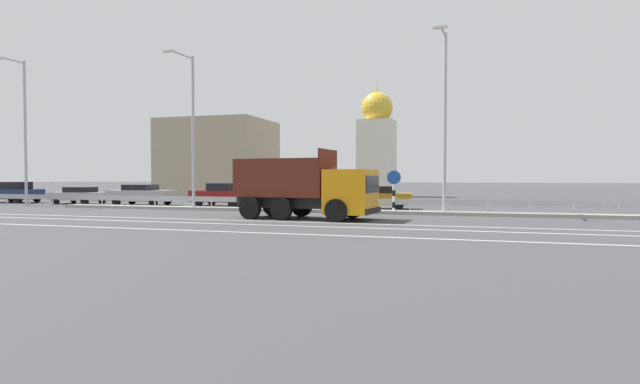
# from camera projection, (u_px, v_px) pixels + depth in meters

# --- Properties ---
(ground_plane) EXTENTS (320.00, 320.00, 0.00)m
(ground_plane) POSITION_uv_depth(u_px,v_px,m) (321.00, 216.00, 25.36)
(ground_plane) COLOR #424244
(lane_strip_0) EXTENTS (66.38, 0.16, 0.01)m
(lane_strip_0) POSITION_uv_depth(u_px,v_px,m) (292.00, 222.00, 22.25)
(lane_strip_0) COLOR silver
(lane_strip_0) RESTS_ON ground_plane
(lane_strip_1) EXTENTS (66.38, 0.16, 0.01)m
(lane_strip_1) POSITION_uv_depth(u_px,v_px,m) (278.00, 225.00, 20.64)
(lane_strip_1) COLOR silver
(lane_strip_1) RESTS_ON ground_plane
(lane_strip_2) EXTENTS (66.38, 0.16, 0.01)m
(lane_strip_2) POSITION_uv_depth(u_px,v_px,m) (250.00, 232.00, 17.99)
(lane_strip_2) COLOR silver
(lane_strip_2) RESTS_ON ground_plane
(median_island) EXTENTS (36.51, 1.10, 0.18)m
(median_island) POSITION_uv_depth(u_px,v_px,m) (335.00, 211.00, 28.09)
(median_island) COLOR gray
(median_island) RESTS_ON ground_plane
(median_guardrail) EXTENTS (66.38, 0.09, 0.78)m
(median_guardrail) POSITION_uv_depth(u_px,v_px,m) (339.00, 202.00, 28.85)
(median_guardrail) COLOR #9EA0A5
(median_guardrail) RESTS_ON ground_plane
(dump_truck) EXTENTS (6.96, 3.14, 3.31)m
(dump_truck) POSITION_uv_depth(u_px,v_px,m) (321.00, 193.00, 23.62)
(dump_truck) COLOR orange
(dump_truck) RESTS_ON ground_plane
(median_road_sign) EXTENTS (0.80, 0.16, 2.39)m
(median_road_sign) POSITION_uv_depth(u_px,v_px,m) (394.00, 190.00, 27.12)
(median_road_sign) COLOR white
(median_road_sign) RESTS_ON ground_plane
(street_lamp_0) EXTENTS (0.70, 2.02, 9.99)m
(street_lamp_0) POSITION_uv_depth(u_px,v_px,m) (24.00, 127.00, 34.26)
(street_lamp_0) COLOR #ADADB2
(street_lamp_0) RESTS_ON ground_plane
(street_lamp_1) EXTENTS (0.71, 2.46, 9.35)m
(street_lamp_1) POSITION_uv_depth(u_px,v_px,m) (191.00, 124.00, 30.15)
(street_lamp_1) COLOR #ADADB2
(street_lamp_1) RESTS_ON ground_plane
(street_lamp_2) EXTENTS (0.72, 2.11, 9.60)m
(street_lamp_2) POSITION_uv_depth(u_px,v_px,m) (445.00, 115.00, 26.25)
(street_lamp_2) COLOR #ADADB2
(street_lamp_2) RESTS_ON ground_plane
(parked_car_0) EXTENTS (4.11, 2.01, 1.63)m
(parked_car_0) POSITION_uv_depth(u_px,v_px,m) (15.00, 192.00, 38.98)
(parked_car_0) COLOR navy
(parked_car_0) RESTS_ON ground_plane
(parked_car_1) EXTENTS (4.28, 2.01, 1.27)m
(parked_car_1) POSITION_uv_depth(u_px,v_px,m) (79.00, 195.00, 37.04)
(parked_car_1) COLOR #A3A3A8
(parked_car_1) RESTS_ON ground_plane
(parked_car_2) EXTENTS (4.76, 2.23, 1.47)m
(parked_car_2) POSITION_uv_depth(u_px,v_px,m) (142.00, 194.00, 35.54)
(parked_car_2) COLOR #A3A3A8
(parked_car_2) RESTS_ON ground_plane
(parked_car_3) EXTENTS (4.41, 2.09, 1.58)m
(parked_car_3) POSITION_uv_depth(u_px,v_px,m) (222.00, 195.00, 34.18)
(parked_car_3) COLOR maroon
(parked_car_3) RESTS_ON ground_plane
(parked_car_4) EXTENTS (4.58, 2.18, 1.36)m
(parked_car_4) POSITION_uv_depth(u_px,v_px,m) (304.00, 197.00, 32.18)
(parked_car_4) COLOR navy
(parked_car_4) RESTS_ON ground_plane
(parked_car_5) EXTENTS (4.10, 2.23, 1.44)m
(parked_car_5) POSITION_uv_depth(u_px,v_px,m) (380.00, 197.00, 31.26)
(parked_car_5) COLOR #B27A14
(parked_car_5) RESTS_ON ground_plane
(background_building_0) EXTENTS (10.42, 8.69, 7.92)m
(background_building_0) POSITION_uv_depth(u_px,v_px,m) (219.00, 158.00, 52.46)
(background_building_0) COLOR tan
(background_building_0) RESTS_ON ground_plane
(church_tower) EXTENTS (3.60, 3.60, 11.59)m
(church_tower) POSITION_uv_depth(u_px,v_px,m) (377.00, 146.00, 51.18)
(church_tower) COLOR silver
(church_tower) RESTS_ON ground_plane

